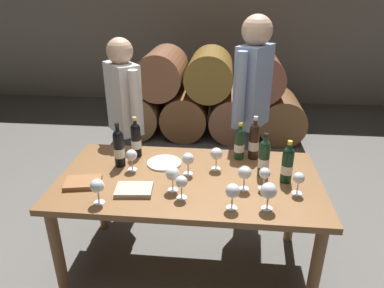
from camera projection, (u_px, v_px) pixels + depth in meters
The scene contains 26 objects.
ground_plane at pixel (189, 267), 2.61m from camera, with size 14.00×14.00×0.00m, color #66635E.
cellar_back_wall at pixel (216, 18), 5.83m from camera, with size 10.00×0.24×2.80m, color gray.
barrel_stack at pixel (209, 96), 4.74m from camera, with size 2.49×0.90×1.15m.
dining_table at pixel (189, 190), 2.33m from camera, with size 1.70×0.90×0.76m.
wine_bottle_0 at pixel (239, 143), 2.50m from camera, with size 0.07×0.07×0.27m.
wine_bottle_1 at pixel (119, 148), 2.39m from camera, with size 0.07×0.07×0.32m.
wine_bottle_2 at pixel (136, 139), 2.54m from camera, with size 0.07×0.07×0.30m.
wine_bottle_3 at pixel (287, 164), 2.20m from camera, with size 0.07×0.07×0.28m.
wine_bottle_4 at pixel (254, 141), 2.50m from camera, with size 0.07×0.07×0.32m.
wine_bottle_5 at pixel (264, 158), 2.28m from camera, with size 0.07×0.07×0.30m.
wine_glass_0 at pixel (188, 159), 2.29m from camera, with size 0.08×0.08×0.15m.
wine_glass_1 at pixel (173, 174), 2.11m from camera, with size 0.09×0.09×0.16m.
wine_glass_2 at pixel (131, 156), 2.35m from camera, with size 0.08×0.08×0.15m.
wine_glass_3 at pixel (216, 154), 2.36m from camera, with size 0.08×0.08×0.16m.
wine_glass_4 at pixel (245, 174), 2.12m from camera, with size 0.08×0.08×0.15m.
wine_glass_5 at pixel (97, 187), 1.99m from camera, with size 0.08×0.08×0.16m.
wine_glass_6 at pixel (269, 191), 1.93m from camera, with size 0.09×0.09×0.16m.
wine_glass_7 at pixel (233, 192), 1.94m from camera, with size 0.08×0.08×0.16m.
wine_glass_8 at pixel (299, 179), 2.08m from camera, with size 0.07×0.07×0.14m.
wine_glass_9 at pixel (265, 174), 2.13m from camera, with size 0.07×0.07×0.14m.
wine_glass_10 at pixel (181, 183), 2.04m from camera, with size 0.07×0.07×0.15m.
tasting_notebook at pixel (134, 190), 2.13m from camera, with size 0.22×0.16×0.03m, color #B2A893.
leather_ledger at pixel (83, 183), 2.21m from camera, with size 0.22×0.16×0.03m, color #936038.
serving_plate at pixel (164, 163), 2.47m from camera, with size 0.24×0.24×0.01m, color white.
sommelier_presenting at pixel (252, 103), 2.82m from camera, with size 0.31×0.44×1.72m.
taster_seated_left at pixel (125, 114), 2.94m from camera, with size 0.35×0.40×1.54m.
Camera 1 is at (0.22, -1.99, 1.91)m, focal length 32.97 mm.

